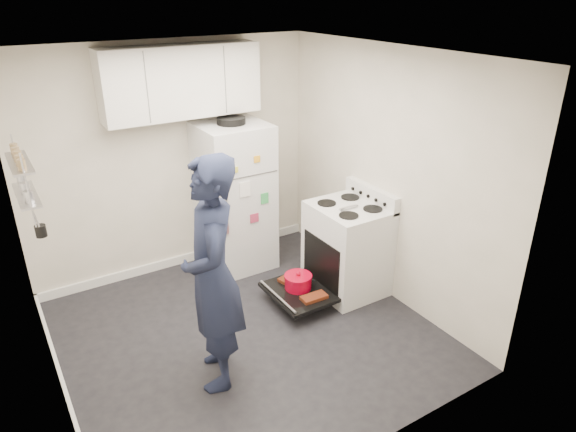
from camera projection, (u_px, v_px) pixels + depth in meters
room at (237, 216)px, 4.30m from camera, size 3.21×3.21×2.51m
electric_range at (346, 249)px, 5.32m from camera, size 0.66×0.76×1.10m
open_oven_door at (298, 287)px, 5.17m from camera, size 0.55×0.70×0.22m
refrigerator at (235, 197)px, 5.67m from camera, size 0.72×0.74×1.72m
upper_cabinets at (181, 81)px, 5.08m from camera, size 1.60×0.33×0.70m
wall_shelf_rack at (23, 180)px, 3.75m from camera, size 0.14×0.60×0.61m
person at (213, 276)px, 3.89m from camera, size 0.67×0.81×1.91m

